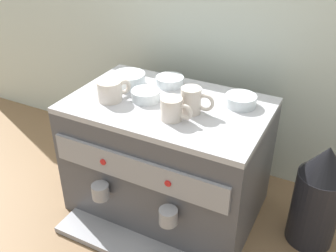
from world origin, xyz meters
TOP-DOWN VIEW (x-y plane):
  - ground_plane at (0.00, 0.00)m, footprint 4.00×4.00m
  - tiled_backsplash_wall at (0.00, 0.35)m, footprint 2.80×0.03m
  - espresso_machine at (0.00, -0.00)m, footprint 0.64×0.52m
  - ceramic_cup_0 at (0.06, -0.09)m, footprint 0.10×0.07m
  - ceramic_cup_1 at (-0.17, -0.07)m, footprint 0.08×0.11m
  - ceramic_cup_2 at (0.09, -0.02)m, footprint 0.10×0.06m
  - ceramic_bowl_0 at (-0.07, -0.01)m, footprint 0.09×0.09m
  - ceramic_bowl_1 at (-0.18, 0.06)m, footprint 0.12×0.12m
  - ceramic_bowl_2 at (0.21, 0.09)m, footprint 0.10×0.10m
  - ceramic_bowl_3 at (-0.06, 0.12)m, footprint 0.10×0.10m
  - coffee_grinder at (0.50, 0.06)m, footprint 0.15×0.15m
  - milk_pitcher at (-0.42, -0.03)m, footprint 0.09×0.09m

SIDE VIEW (x-z plane):
  - ground_plane at x=0.00m, z-range 0.00..0.00m
  - milk_pitcher at x=-0.42m, z-range 0.00..0.14m
  - coffee_grinder at x=0.50m, z-range 0.00..0.36m
  - espresso_machine at x=0.00m, z-range 0.00..0.42m
  - ceramic_bowl_3 at x=-0.06m, z-range 0.42..0.45m
  - ceramic_bowl_0 at x=-0.07m, z-range 0.42..0.45m
  - ceramic_bowl_2 at x=0.21m, z-range 0.42..0.45m
  - ceramic_bowl_1 at x=-0.18m, z-range 0.42..0.46m
  - ceramic_cup_1 at x=-0.17m, z-range 0.42..0.48m
  - ceramic_cup_0 at x=0.06m, z-range 0.42..0.49m
  - ceramic_cup_2 at x=0.09m, z-range 0.42..0.50m
  - tiled_backsplash_wall at x=0.00m, z-range 0.00..0.92m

